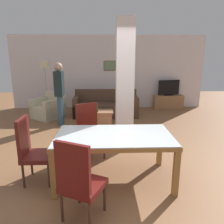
# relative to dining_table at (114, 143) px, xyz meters

# --- Properties ---
(ground_plane) EXTENTS (18.00, 18.00, 0.00)m
(ground_plane) POSITION_rel_dining_table_xyz_m (0.00, 0.00, -0.62)
(ground_plane) COLOR brown
(back_wall) EXTENTS (7.20, 0.09, 2.70)m
(back_wall) POSITION_rel_dining_table_xyz_m (0.00, 5.16, 0.73)
(back_wall) COLOR white
(back_wall) RESTS_ON ground_plane
(divider_pillar) EXTENTS (0.37, 0.39, 2.70)m
(divider_pillar) POSITION_rel_dining_table_xyz_m (0.29, 1.50, 0.73)
(divider_pillar) COLOR white
(divider_pillar) RESTS_ON ground_plane
(dining_table) EXTENTS (1.80, 1.02, 0.77)m
(dining_table) POSITION_rel_dining_table_xyz_m (0.00, 0.00, 0.00)
(dining_table) COLOR olive
(dining_table) RESTS_ON ground_plane
(dining_chair_head_left) EXTENTS (0.46, 0.46, 1.05)m
(dining_chair_head_left) POSITION_rel_dining_table_xyz_m (-1.27, 0.00, -0.07)
(dining_chair_head_left) COLOR #571B17
(dining_chair_head_left) RESTS_ON ground_plane
(dining_chair_far_left) EXTENTS (0.62, 0.62, 1.05)m
(dining_chair_far_left) POSITION_rel_dining_table_xyz_m (-0.44, 0.90, -0.07)
(dining_chair_far_left) COLOR #5A1610
(dining_chair_far_left) RESTS_ON ground_plane
(dining_chair_near_left) EXTENTS (0.62, 0.62, 1.05)m
(dining_chair_near_left) POSITION_rel_dining_table_xyz_m (-0.44, -0.91, -0.07)
(dining_chair_near_left) COLOR #5C1513
(dining_chair_near_left) RESTS_ON ground_plane
(sofa) EXTENTS (2.10, 0.91, 0.84)m
(sofa) POSITION_rel_dining_table_xyz_m (-0.10, 4.01, -0.34)
(sofa) COLOR #4C3526
(sofa) RESTS_ON ground_plane
(armchair) EXTENTS (1.15, 1.16, 0.81)m
(armchair) POSITION_rel_dining_table_xyz_m (-1.94, 3.79, -0.34)
(armchair) COLOR beige
(armchair) RESTS_ON ground_plane
(coffee_table) EXTENTS (0.67, 0.52, 0.41)m
(coffee_table) POSITION_rel_dining_table_xyz_m (-0.23, 2.96, -0.41)
(coffee_table) COLOR #9F6A47
(coffee_table) RESTS_ON ground_plane
(bottle) EXTENTS (0.07, 0.07, 0.26)m
(bottle) POSITION_rel_dining_table_xyz_m (-0.35, 2.81, -0.12)
(bottle) COLOR #194C23
(bottle) RESTS_ON coffee_table
(tv_stand) EXTENTS (1.10, 0.40, 0.51)m
(tv_stand) POSITION_rel_dining_table_xyz_m (2.27, 4.88, -0.37)
(tv_stand) COLOR #986B44
(tv_stand) RESTS_ON ground_plane
(tv_screen) EXTENTS (0.83, 0.27, 0.57)m
(tv_screen) POSITION_rel_dining_table_xyz_m (2.27, 4.88, 0.17)
(tv_screen) COLOR black
(tv_screen) RESTS_ON tv_stand
(floor_lamp) EXTENTS (0.34, 0.34, 1.78)m
(floor_lamp) POSITION_rel_dining_table_xyz_m (-2.16, 4.46, 0.88)
(floor_lamp) COLOR #B7B7BC
(floor_lamp) RESTS_ON ground_plane
(standing_person) EXTENTS (0.23, 0.38, 1.77)m
(standing_person) POSITION_rel_dining_table_xyz_m (-1.40, 2.98, 0.41)
(standing_person) COLOR #2F5067
(standing_person) RESTS_ON ground_plane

